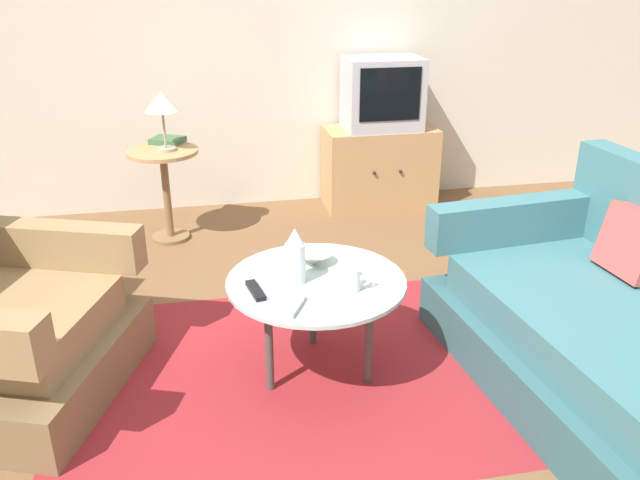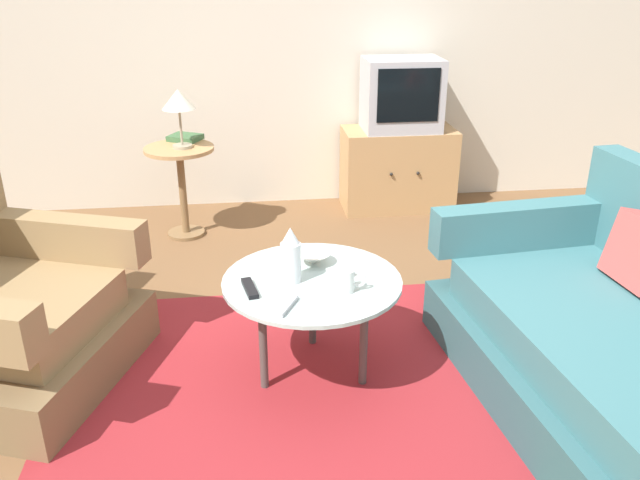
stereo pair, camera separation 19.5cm
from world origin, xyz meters
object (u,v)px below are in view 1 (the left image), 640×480
object	(u,v)px
tv_stand	(379,167)
table_lamp	(162,104)
bowl	(315,259)
book	(168,140)
vase	(295,257)
tv_remote_dark	(256,290)
mug	(353,279)
coffee_table	(316,288)
television	(382,94)
couch	(639,346)
tv_remote_silver	(295,307)
side_table	(165,176)

from	to	relation	value
tv_stand	table_lamp	bearing A→B (deg)	-166.09
bowl	book	distance (m)	1.85
vase	tv_remote_dark	bearing A→B (deg)	-159.94
mug	book	bearing A→B (deg)	111.49
coffee_table	table_lamp	distance (m)	1.87
television	tv_remote_dark	xyz separation A→B (m)	(-1.15, -2.13, -0.37)
couch	tv_remote_silver	bearing A→B (deg)	74.14
mug	book	world-z (taller)	book
couch	vase	distance (m)	1.47
coffee_table	television	world-z (taller)	television
book	tv_remote_dark	bearing A→B (deg)	-51.29
couch	book	bearing A→B (deg)	33.41
couch	tv_remote_dark	xyz separation A→B (m)	(-1.54, 0.42, 0.20)
television	tv_remote_dark	distance (m)	2.44
mug	book	distance (m)	2.15
mug	tv_remote_dark	size ratio (longest dim) A/B	0.70
bowl	vase	bearing A→B (deg)	-125.86
television	bowl	xyz separation A→B (m)	(-0.85, -1.90, -0.36)
side_table	book	size ratio (longest dim) A/B	2.44
mug	bowl	world-z (taller)	mug
television	tv_remote_silver	size ratio (longest dim) A/B	3.26
mug	coffee_table	bearing A→B (deg)	136.55
mug	tv_remote_silver	world-z (taller)	mug
tv_stand	tv_remote_dark	xyz separation A→B (m)	(-1.15, -2.13, 0.18)
side_table	mug	bearing A→B (deg)	-65.90
television	tv_remote_silver	world-z (taller)	television
television	tv_remote_dark	size ratio (longest dim) A/B	3.09
couch	coffee_table	distance (m)	1.36
tv_stand	bowl	distance (m)	2.10
vase	side_table	bearing A→B (deg)	109.16
tv_remote_dark	mug	bearing A→B (deg)	71.40
side_table	table_lamp	world-z (taller)	table_lamp
coffee_table	mug	size ratio (longest dim) A/B	6.43
side_table	vase	size ratio (longest dim) A/B	2.49
tv_remote_dark	tv_remote_silver	xyz separation A→B (m)	(0.14, -0.17, 0.00)
couch	television	world-z (taller)	television
couch	table_lamp	distance (m)	2.97
tv_stand	vase	xyz separation A→B (m)	(-0.97, -2.07, 0.29)
television	bowl	bearing A→B (deg)	-114.09
book	tv_remote_silver	bearing A→B (deg)	-48.50
vase	tv_remote_dark	size ratio (longest dim) A/B	1.43
television	tv_remote_silver	distance (m)	2.53
tv_remote_dark	book	distance (m)	1.99
coffee_table	bowl	size ratio (longest dim) A/B	5.07
coffee_table	bowl	world-z (taller)	bowl
coffee_table	tv_stand	xyz separation A→B (m)	(0.87, 2.06, -0.13)
couch	tv_remote_silver	distance (m)	1.43
table_lamp	tv_remote_silver	world-z (taller)	table_lamp
television	vase	size ratio (longest dim) A/B	2.17
coffee_table	book	size ratio (longest dim) A/B	3.09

